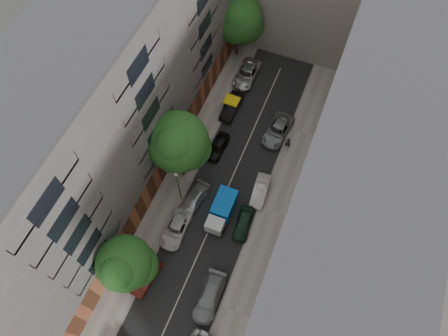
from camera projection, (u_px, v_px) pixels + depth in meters
The scene contains 22 objects.
ground at pixel (225, 195), 43.80m from camera, with size 120.00×120.00×0.00m, color #4C4C49.
road_surface at pixel (225, 195), 43.79m from camera, with size 8.00×44.00×0.02m, color black.
sidewalk_left at pixel (179, 178), 44.72m from camera, with size 3.00×44.00×0.15m, color gray.
sidewalk_right at pixel (272, 212), 42.74m from camera, with size 3.00×44.00×0.15m, color gray.
building_left at pixel (115, 109), 36.99m from camera, with size 8.00×44.00×20.00m, color #4B4846.
building_right at pixel (348, 189), 33.05m from camera, with size 8.00×44.00×20.00m, color tan.
tarp_truck at pixel (222, 210), 41.57m from camera, with size 2.03×4.90×2.26m.
car_left_1 at pixel (147, 278), 38.81m from camera, with size 1.37×3.92×1.29m, color #4C150F.
car_left_2 at pixel (176, 229), 41.21m from camera, with size 2.15×4.67×1.30m, color silver.
car_left_3 at pixel (193, 201), 42.73m from camera, with size 1.90×4.68×1.36m, color #AFAFB4.
car_left_4 at pixel (218, 146), 45.98m from camera, with size 1.61×4.00×1.36m, color black.
car_left_5 at pixel (232, 106), 48.65m from camera, with size 1.60×4.58×1.51m, color black.
car_left_6 at pixel (247, 74), 51.16m from camera, with size 2.47×5.37×1.49m, color #BABBBF.
car_right_1 at pixel (209, 297), 37.85m from camera, with size 2.06×5.06×1.47m, color gray.
car_right_2 at pixel (243, 223), 41.48m from camera, with size 1.61×3.99×1.36m, color #142F20.
car_right_3 at pixel (260, 191), 43.27m from camera, with size 1.46×4.19×1.38m, color silver.
car_right_4 at pixel (278, 130), 47.00m from camera, with size 2.45×5.31×1.47m, color slate.
tree_near at pixel (125, 265), 34.47m from camera, with size 5.26×4.98×8.19m.
tree_mid at pixel (178, 144), 39.15m from camera, with size 6.37×6.25×9.87m.
tree_far at pixel (238, 21), 48.54m from camera, with size 6.19×6.05×8.88m.
lamp_post at pixel (178, 184), 40.28m from camera, with size 0.36×0.36×5.75m.
pedestrian at pixel (288, 143), 45.81m from camera, with size 0.64×0.42×1.76m, color black.
Camera 1 is at (6.83, -17.08, 39.85)m, focal length 32.00 mm.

